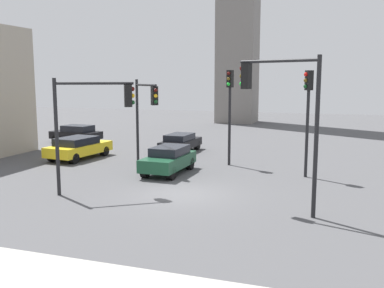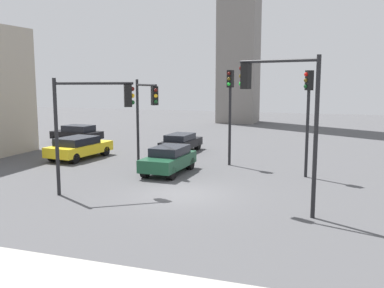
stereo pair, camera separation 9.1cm
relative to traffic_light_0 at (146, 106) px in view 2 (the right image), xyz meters
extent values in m
plane|color=#4C4C4F|center=(3.99, -4.82, -3.58)|extent=(101.62, 101.62, 0.00)
cylinder|color=black|center=(-1.09, 1.19, -1.05)|extent=(0.16, 0.16, 5.07)
cylinder|color=black|center=(0.07, -0.08, 1.17)|extent=(2.42, 2.61, 0.12)
cube|color=black|center=(1.07, -1.16, 0.62)|extent=(0.45, 0.45, 1.00)
sphere|color=#4C0F0C|center=(1.20, -1.30, 0.92)|extent=(0.20, 0.20, 0.20)
sphere|color=yellow|center=(1.20, -1.30, 0.62)|extent=(0.20, 0.20, 0.20)
sphere|color=#14471E|center=(1.20, -1.30, 0.32)|extent=(0.20, 0.20, 0.20)
cylinder|color=black|center=(9.64, -6.41, -0.63)|extent=(0.16, 0.16, 5.90)
cylinder|color=black|center=(8.14, -5.90, 2.14)|extent=(3.05, 1.13, 0.12)
cube|color=black|center=(6.87, -5.47, 1.59)|extent=(0.41, 0.41, 1.00)
sphere|color=#4C0F0C|center=(6.68, -5.41, 1.89)|extent=(0.20, 0.20, 0.20)
sphere|color=#594714|center=(6.68, -5.41, 1.59)|extent=(0.20, 0.20, 0.20)
sphere|color=green|center=(6.68, -5.41, 1.29)|extent=(0.20, 0.20, 0.20)
cylinder|color=black|center=(-1.14, -6.70, -1.02)|extent=(0.16, 0.16, 5.11)
cylinder|color=black|center=(0.25, -5.75, 1.30)|extent=(2.85, 2.00, 0.12)
cube|color=black|center=(1.44, -4.94, 0.75)|extent=(0.44, 0.44, 1.00)
sphere|color=#4C0F0C|center=(1.60, -4.83, 1.05)|extent=(0.20, 0.20, 0.20)
sphere|color=yellow|center=(1.60, -4.83, 0.75)|extent=(0.20, 0.20, 0.20)
sphere|color=#14471E|center=(1.60, -4.83, 0.45)|extent=(0.20, 0.20, 0.20)
cylinder|color=black|center=(8.89, 0.48, -0.83)|extent=(0.16, 0.16, 5.50)
cube|color=black|center=(8.89, 0.48, 1.43)|extent=(0.45, 0.45, 1.00)
sphere|color=red|center=(8.73, 0.36, 1.73)|extent=(0.20, 0.20, 0.20)
sphere|color=#594714|center=(8.73, 0.36, 1.43)|extent=(0.20, 0.20, 0.20)
sphere|color=#14471E|center=(8.73, 0.36, 1.13)|extent=(0.20, 0.20, 0.20)
cylinder|color=black|center=(4.33, 2.34, -0.78)|extent=(0.16, 0.16, 5.59)
cube|color=black|center=(4.33, 2.34, 1.51)|extent=(0.38, 0.38, 1.00)
sphere|color=#4C0F0C|center=(4.29, 2.15, 1.81)|extent=(0.20, 0.20, 0.20)
sphere|color=#594714|center=(4.29, 2.15, 1.51)|extent=(0.20, 0.20, 0.20)
sphere|color=green|center=(4.29, 2.15, 1.21)|extent=(0.20, 0.20, 0.20)
cube|color=yellow|center=(-5.36, 1.36, -2.95)|extent=(2.50, 4.71, 0.63)
cube|color=black|center=(-5.38, 1.14, -2.42)|extent=(2.05, 2.71, 0.51)
cylinder|color=black|center=(-6.03, 2.98, -3.26)|extent=(0.43, 0.67, 0.64)
cylinder|color=black|center=(-4.36, 2.80, -3.26)|extent=(0.43, 0.67, 0.64)
cylinder|color=black|center=(-6.35, -0.08, -3.26)|extent=(0.43, 0.67, 0.64)
cylinder|color=black|center=(-4.69, -0.26, -3.26)|extent=(0.43, 0.67, 0.64)
cube|color=black|center=(-9.68, 7.55, -2.95)|extent=(4.17, 2.18, 0.59)
cube|color=black|center=(-9.48, 7.53, -2.43)|extent=(2.38, 1.80, 0.54)
cylinder|color=black|center=(-11.11, 6.93, -3.25)|extent=(0.69, 0.39, 0.66)
cylinder|color=black|center=(-10.98, 8.42, -3.25)|extent=(0.69, 0.39, 0.66)
cylinder|color=black|center=(-8.39, 6.68, -3.25)|extent=(0.69, 0.39, 0.66)
cylinder|color=black|center=(-8.26, 8.18, -3.25)|extent=(0.69, 0.39, 0.66)
cube|color=black|center=(-0.01, 5.82, -2.98)|extent=(1.89, 4.18, 0.55)
cube|color=black|center=(-0.02, 5.62, -2.50)|extent=(1.60, 2.37, 0.47)
cylinder|color=black|center=(-0.64, 7.25, -3.25)|extent=(0.34, 0.67, 0.65)
cylinder|color=black|center=(0.75, 7.18, -3.25)|extent=(0.34, 0.67, 0.65)
cylinder|color=black|center=(-0.77, 4.46, -3.25)|extent=(0.34, 0.67, 0.65)
cylinder|color=black|center=(0.62, 4.40, -3.25)|extent=(0.34, 0.67, 0.65)
cube|color=#19472D|center=(1.77, -0.99, -2.91)|extent=(1.86, 4.11, 0.65)
cube|color=black|center=(1.77, -0.79, -2.37)|extent=(1.61, 2.32, 0.50)
cylinder|color=black|center=(2.46, -2.40, -3.24)|extent=(0.33, 0.70, 0.69)
cylinder|color=black|center=(1.01, -2.36, -3.24)|extent=(0.33, 0.70, 0.69)
cylinder|color=black|center=(2.53, 0.37, -3.24)|extent=(0.33, 0.70, 0.69)
cylinder|color=black|center=(1.08, 0.41, -3.24)|extent=(0.33, 0.70, 0.69)
camera|label=1|loc=(10.30, -22.38, 1.42)|focal=40.45mm
camera|label=2|loc=(10.39, -22.35, 1.42)|focal=40.45mm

